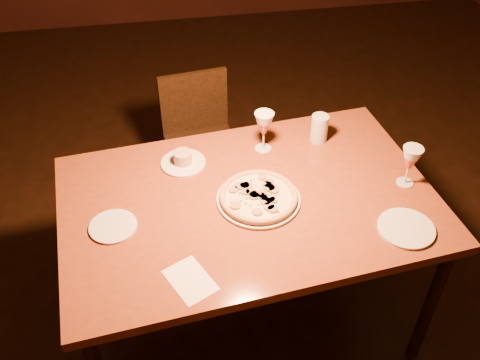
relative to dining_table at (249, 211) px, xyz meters
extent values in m
plane|color=black|center=(0.23, 0.18, -0.76)|extent=(7.00, 7.00, 0.00)
cube|color=brown|center=(0.00, 0.00, 0.05)|extent=(1.65, 1.15, 0.04)
cylinder|color=black|center=(-0.75, 0.36, -0.37)|extent=(0.06, 0.06, 0.79)
cylinder|color=black|center=(0.75, -0.36, -0.37)|extent=(0.06, 0.06, 0.79)
cylinder|color=black|center=(0.66, 0.50, -0.37)|extent=(0.06, 0.06, 0.79)
cube|color=black|center=(-0.10, 0.89, -0.33)|extent=(0.45, 0.45, 0.04)
cube|color=black|center=(-0.12, 1.08, -0.12)|extent=(0.40, 0.08, 0.38)
cylinder|color=black|center=(-0.24, 0.71, -0.55)|extent=(0.03, 0.03, 0.41)
cylinder|color=black|center=(-0.28, 1.03, -0.55)|extent=(0.03, 0.03, 0.41)
cylinder|color=black|center=(0.09, 0.75, -0.55)|extent=(0.03, 0.03, 0.41)
cylinder|color=black|center=(0.04, 1.08, -0.55)|extent=(0.03, 0.03, 0.41)
cylinder|color=silver|center=(0.04, -0.02, 0.08)|extent=(0.35, 0.35, 0.01)
cylinder|color=beige|center=(0.04, -0.02, 0.09)|extent=(0.32, 0.32, 0.01)
torus|color=tan|center=(0.04, -0.02, 0.10)|extent=(0.33, 0.33, 0.03)
cylinder|color=silver|center=(-0.25, 0.28, 0.08)|extent=(0.20, 0.20, 0.01)
cylinder|color=tan|center=(-0.25, 0.28, 0.11)|extent=(0.08, 0.08, 0.06)
cylinder|color=silver|center=(0.40, 0.35, 0.14)|extent=(0.08, 0.08, 0.13)
cylinder|color=silver|center=(-0.56, -0.07, 0.08)|extent=(0.19, 0.19, 0.01)
cylinder|color=silver|center=(0.58, -0.29, 0.08)|extent=(0.22, 0.22, 0.01)
cube|color=white|center=(-0.29, -0.39, 0.07)|extent=(0.20, 0.23, 0.00)
sphere|color=#F08243|center=(0.00, 0.00, 0.92)|extent=(0.12, 0.12, 0.12)
camera|label=1|loc=(-0.32, -1.61, 1.60)|focal=40.00mm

